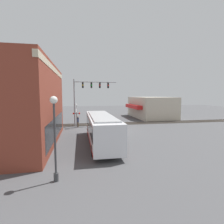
{
  "coord_description": "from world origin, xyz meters",
  "views": [
    {
      "loc": [
        -24.29,
        4.97,
        5.09
      ],
      "look_at": [
        3.01,
        -0.08,
        2.44
      ],
      "focal_mm": 28.0,
      "sensor_mm": 36.0,
      "label": 1
    }
  ],
  "objects": [
    {
      "name": "traffic_signal_gantry",
      "position": [
        4.92,
        3.66,
        5.77
      ],
      "size": [
        0.42,
        7.09,
        7.7
      ],
      "color": "gray",
      "rests_on": "ground"
    },
    {
      "name": "rail_track_near",
      "position": [
        6.0,
        0.0,
        0.03
      ],
      "size": [
        2.6,
        60.0,
        0.15
      ],
      "color": "#332D28",
      "rests_on": "ground"
    },
    {
      "name": "pedestrian_at_crossing",
      "position": [
        4.02,
        5.33,
        0.91
      ],
      "size": [
        0.34,
        0.34,
        1.77
      ],
      "color": "#473828",
      "rests_on": "ground"
    },
    {
      "name": "city_bus",
      "position": [
        -6.23,
        2.8,
        1.69
      ],
      "size": [
        11.5,
        2.59,
        3.05
      ],
      "color": "silver",
      "rests_on": "ground"
    },
    {
      "name": "parked_car_white",
      "position": [
        10.84,
        0.2,
        0.65
      ],
      "size": [
        4.57,
        1.82,
        1.39
      ],
      "color": "silver",
      "rests_on": "ground"
    },
    {
      "name": "shop_building",
      "position": [
        13.61,
        -11.06,
        2.35
      ],
      "size": [
        12.98,
        8.43,
        4.69
      ],
      "color": "beige",
      "rests_on": "ground"
    },
    {
      "name": "pedestrian_near_bus",
      "position": [
        -5.82,
        0.63,
        0.91
      ],
      "size": [
        0.34,
        0.34,
        1.77
      ],
      "color": "#473828",
      "rests_on": "ground"
    },
    {
      "name": "streetlamp",
      "position": [
        -13.9,
        6.43,
        3.01
      ],
      "size": [
        0.44,
        0.44,
        5.05
      ],
      "color": "#38383A",
      "rests_on": "ground"
    },
    {
      "name": "crossing_signal",
      "position": [
        3.25,
        5.5,
        2.3
      ],
      "size": [
        1.41,
        1.18,
        3.81
      ],
      "color": "gray",
      "rests_on": "ground"
    },
    {
      "name": "brick_building",
      "position": [
        -4.99,
        12.46,
        4.14
      ],
      "size": [
        14.94,
        10.0,
        8.28
      ],
      "color": "brown",
      "rests_on": "ground"
    },
    {
      "name": "ground_plane",
      "position": [
        0.0,
        0.0,
        0.0
      ],
      "size": [
        120.0,
        120.0,
        0.0
      ],
      "primitive_type": "plane",
      "color": "#4C4C4F"
    }
  ]
}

